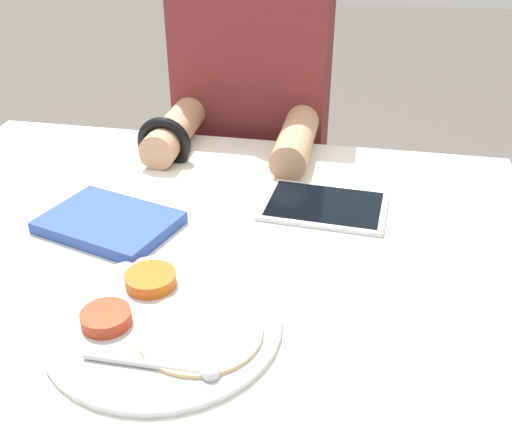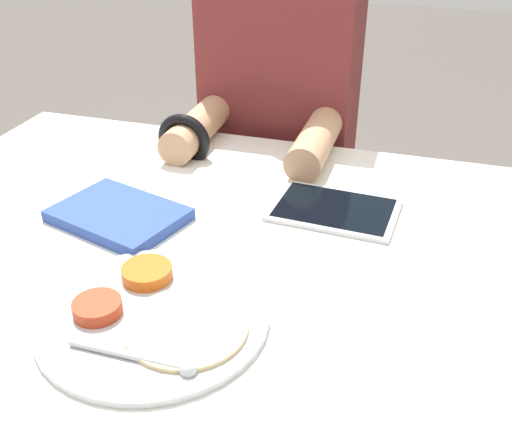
% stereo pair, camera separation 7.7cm
% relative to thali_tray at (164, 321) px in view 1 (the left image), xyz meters
% --- Properties ---
extents(dining_table, '(1.10, 0.91, 0.75)m').
position_rel_thali_tray_xyz_m(dining_table, '(-0.03, 0.16, -0.38)').
color(dining_table, silver).
rests_on(dining_table, ground_plane).
extents(thali_tray, '(0.30, 0.30, 0.03)m').
position_rel_thali_tray_xyz_m(thali_tray, '(0.00, 0.00, 0.00)').
color(thali_tray, '#B7BABF').
rests_on(thali_tray, dining_table).
extents(red_notebook, '(0.24, 0.20, 0.02)m').
position_rel_thali_tray_xyz_m(red_notebook, '(-0.16, 0.21, 0.00)').
color(red_notebook, silver).
rests_on(red_notebook, dining_table).
extents(tablet_device, '(0.22, 0.16, 0.01)m').
position_rel_thali_tray_xyz_m(tablet_device, '(0.17, 0.34, -0.00)').
color(tablet_device, '#B7B7BC').
rests_on(tablet_device, dining_table).
extents(person_diner, '(0.35, 0.44, 1.22)m').
position_rel_thali_tray_xyz_m(person_diner, '(-0.03, 0.75, -0.18)').
color(person_diner, black).
rests_on(person_diner, ground_plane).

